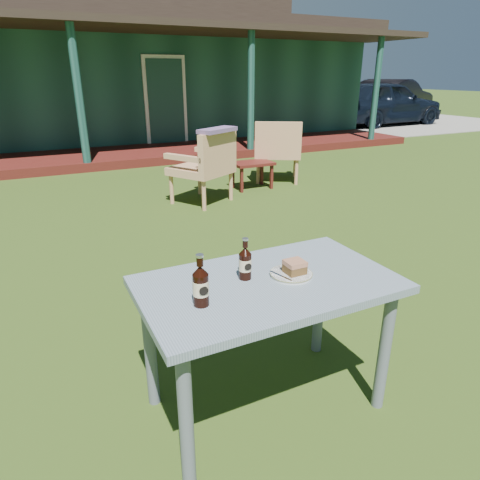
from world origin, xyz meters
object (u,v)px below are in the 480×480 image
cola_bottle_near (245,263)px  armchair_right (278,148)px  car_far (392,99)px  plate (291,274)px  armchair_left (206,164)px  cola_bottle_far (201,285)px  cake_slice (295,267)px  car_near (384,103)px  cafe_table (268,300)px  side_table (252,166)px

cola_bottle_near → armchair_right: size_ratio=0.21×
car_far → plate: size_ratio=21.42×
armchair_left → cola_bottle_near: bearing=-109.2°
cola_bottle_far → cola_bottle_near: bearing=26.8°
cola_bottle_near → armchair_right: 4.99m
cake_slice → cola_bottle_far: (-0.50, -0.06, 0.05)m
cola_bottle_near → car_near: bearing=43.6°
armchair_left → armchair_right: size_ratio=0.99×
armchair_left → cafe_table: bearing=-107.6°
cafe_table → plate: bearing=0.3°
car_near → cola_bottle_near: size_ratio=20.77×
cola_bottle_near → cola_bottle_far: size_ratio=0.89×
side_table → cola_bottle_far: bearing=-120.4°
plate → cola_bottle_near: 0.24m
armchair_left → side_table: (0.90, 0.43, -0.19)m
plate → cola_bottle_near: bearing=161.7°
car_far → armchair_right: 11.47m
car_near → armchair_right: size_ratio=4.44×
plate → armchair_left: size_ratio=0.22×
cafe_table → plate: size_ratio=5.88×
car_far → armchair_left: size_ratio=4.63×
car_far → cafe_table: 16.22m
cola_bottle_far → plate: bearing=8.1°
car_near → armchair_right: 9.13m
car_far → plate: bearing=113.0°
plate → cola_bottle_near: cola_bottle_near is taller
car_far → cafe_table: (-11.78, -11.15, -0.10)m
armchair_right → side_table: armchair_right is taller
car_near → cola_bottle_far: size_ratio=18.47×
car_near → cafe_table: (-9.97, -9.66, -0.10)m
plate → side_table: bearing=64.6°
car_far → armchair_left: (-10.63, -7.53, -0.19)m
cake_slice → cola_bottle_far: 0.51m
cola_bottle_near → armchair_left: armchair_left is taller
armchair_left → side_table: armchair_left is taller
cake_slice → armchair_left: armchair_left is taller
plate → cola_bottle_far: size_ratio=0.89×
car_near → armchair_right: bearing=123.2°
car_near → armchair_left: 10.69m
car_far → cola_bottle_far: size_ratio=19.10×
plate → side_table: size_ratio=0.34×
side_table → armchair_left: bearing=-154.7°
armchair_right → car_far: bearing=37.0°
cola_bottle_near → cafe_table: bearing=-39.4°
cola_bottle_far → side_table: size_ratio=0.38×
car_near → cafe_table: size_ratio=3.52×
plate → cola_bottle_far: cola_bottle_far is taller
cafe_table → armchair_right: size_ratio=1.26×
car_far → side_table: 12.05m
cafe_table → plate: 0.17m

